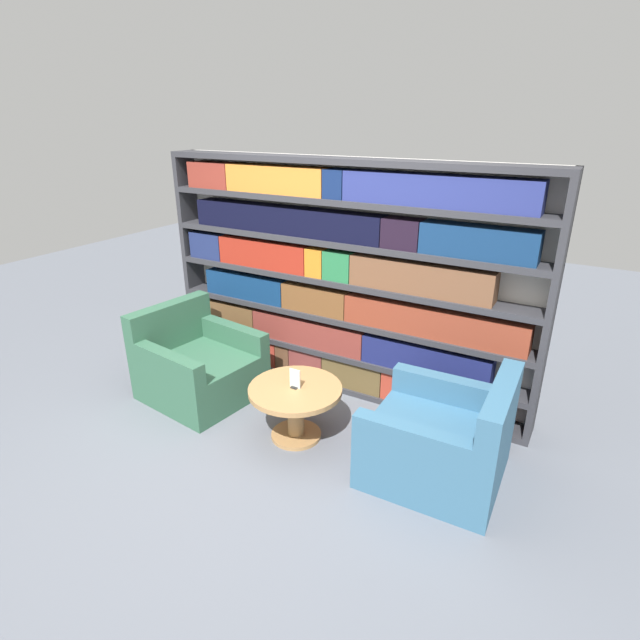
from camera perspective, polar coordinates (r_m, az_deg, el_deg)
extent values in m
plane|color=slate|center=(3.94, -6.68, -15.00)|extent=(14.00, 14.00, 0.00)
cube|color=silver|center=(4.52, 3.06, 4.94)|extent=(3.48, 0.05, 2.07)
cube|color=#333338|center=(5.39, -14.18, 7.16)|extent=(0.05, 0.30, 2.07)
cube|color=#333338|center=(3.97, 24.80, 0.35)|extent=(0.05, 0.30, 2.07)
cube|color=#333338|center=(4.81, 2.13, -7.02)|extent=(3.38, 0.30, 0.05)
cube|color=#333338|center=(4.67, 2.19, -3.58)|extent=(3.38, 0.30, 0.05)
cube|color=#333338|center=(4.53, 2.25, 0.36)|extent=(3.38, 0.30, 0.05)
cube|color=#333338|center=(4.41, 2.32, 4.53)|extent=(3.38, 0.30, 0.05)
cube|color=#333338|center=(4.32, 2.39, 8.90)|extent=(3.38, 0.30, 0.05)
cube|color=#333338|center=(4.25, 2.46, 13.43)|extent=(3.38, 0.30, 0.05)
cube|color=#333338|center=(4.21, 2.54, 17.75)|extent=(3.38, 0.30, 0.05)
cube|color=#BD3B2C|center=(5.22, -7.91, -2.82)|extent=(0.73, 0.20, 0.27)
cube|color=brown|center=(4.98, -3.79, -3.93)|extent=(0.15, 0.20, 0.27)
cube|color=brown|center=(4.85, -1.17, -4.63)|extent=(0.36, 0.20, 0.27)
cube|color=brown|center=(4.65, 3.98, -5.96)|extent=(0.59, 0.20, 0.27)
cube|color=#B43C2A|center=(4.41, 13.45, -8.27)|extent=(0.99, 0.20, 0.27)
cube|color=brown|center=(5.21, -9.78, 0.72)|extent=(0.62, 0.20, 0.25)
cube|color=brown|center=(4.72, -1.23, -1.28)|extent=(1.18, 0.20, 0.25)
cube|color=navy|center=(4.30, 12.02, -4.29)|extent=(1.10, 0.20, 0.25)
cube|color=navy|center=(4.98, -8.20, 3.95)|extent=(0.90, 0.20, 0.24)
cube|color=brown|center=(4.56, -0.36, 2.45)|extent=(0.65, 0.20, 0.24)
cube|color=brown|center=(4.15, 12.76, -0.16)|extent=(1.51, 0.20, 0.24)
cube|color=navy|center=(5.16, -12.38, 8.40)|extent=(0.38, 0.20, 0.25)
cube|color=#A12719|center=(4.74, -6.22, 7.59)|extent=(0.95, 0.20, 0.25)
cube|color=orange|center=(4.44, -0.19, 6.71)|extent=(0.17, 0.20, 0.25)
cube|color=#267242|center=(4.34, 2.35, 6.31)|extent=(0.26, 0.20, 0.25)
cube|color=brown|center=(4.07, 11.44, 4.80)|extent=(1.17, 0.20, 0.25)
cube|color=black|center=(4.54, -3.94, 11.36)|extent=(1.89, 0.20, 0.23)
cube|color=black|center=(4.04, 9.48, 9.75)|extent=(0.31, 0.20, 0.23)
cube|color=navy|center=(3.88, 17.70, 8.49)|extent=(0.85, 0.20, 0.23)
cube|color=maroon|center=(4.98, -12.12, 15.91)|extent=(0.46, 0.20, 0.23)
cube|color=orange|center=(4.53, -4.89, 15.72)|extent=(0.99, 0.20, 0.23)
cube|color=#11224E|center=(4.22, 2.00, 15.31)|extent=(0.18, 0.20, 0.23)
cube|color=navy|center=(3.90, 13.29, 14.19)|extent=(1.48, 0.20, 0.23)
cube|color=#336047|center=(4.68, -13.37, -6.21)|extent=(1.01, 0.97, 0.39)
cube|color=#336047|center=(4.79, -16.78, -0.54)|extent=(0.25, 0.87, 0.41)
cube|color=#336047|center=(4.30, -16.87, -4.85)|extent=(0.78, 0.22, 0.19)
cube|color=#336047|center=(4.72, -9.72, -1.70)|extent=(0.78, 0.22, 0.19)
cube|color=#386684|center=(3.73, 12.99, -14.24)|extent=(0.93, 0.88, 0.39)
cube|color=#386684|center=(3.45, 19.79, -10.24)|extent=(0.16, 0.86, 0.41)
cube|color=#386684|center=(3.89, 13.92, -7.54)|extent=(0.77, 0.14, 0.19)
cube|color=#386684|center=(3.28, 10.36, -13.35)|extent=(0.77, 0.14, 0.19)
cylinder|color=#AD7F4C|center=(4.00, -2.79, -10.72)|extent=(0.13, 0.13, 0.41)
cylinder|color=#AD7F4C|center=(4.10, -2.74, -12.92)|extent=(0.40, 0.40, 0.03)
cylinder|color=#AD7F4C|center=(3.88, -2.85, -7.96)|extent=(0.73, 0.73, 0.04)
cube|color=black|center=(3.87, -2.85, -7.64)|extent=(0.05, 0.06, 0.01)
cube|color=silver|center=(3.83, -2.88, -6.70)|extent=(0.09, 0.01, 0.15)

